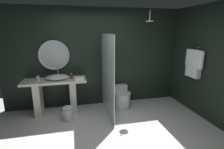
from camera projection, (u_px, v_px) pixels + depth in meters
ground_plane at (113, 143)px, 3.18m from camera, size 5.76×5.76×0.00m
back_wall_panel at (97, 58)px, 4.65m from camera, size 4.80×0.10×2.60m
side_wall_right at (202, 62)px, 4.09m from camera, size 0.10×2.47×2.60m
vanity_counter at (56, 93)px, 4.27m from camera, size 1.49×0.58×0.86m
vessel_sink at (57, 77)px, 4.20m from camera, size 0.55×0.45×0.18m
tumbler_cup at (38, 78)px, 4.11m from camera, size 0.08×0.08×0.11m
soap_dispenser at (71, 76)px, 4.25m from camera, size 0.07×0.07×0.14m
round_wall_mirror at (54, 55)px, 4.30m from camera, size 0.75×0.05×0.75m
shower_glass_panel at (107, 76)px, 4.06m from camera, size 0.02×1.39×1.95m
rain_shower_head at (150, 20)px, 4.21m from camera, size 0.19×0.19×0.27m
hanging_bathrobe at (194, 62)px, 4.16m from camera, size 0.20×0.57×0.74m
toilet at (122, 97)px, 4.66m from camera, size 0.43×0.63×0.55m
waste_bin at (68, 113)px, 3.95m from camera, size 0.24×0.24×0.35m
folded_hand_towel at (79, 79)px, 4.13m from camera, size 0.21×0.15×0.08m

